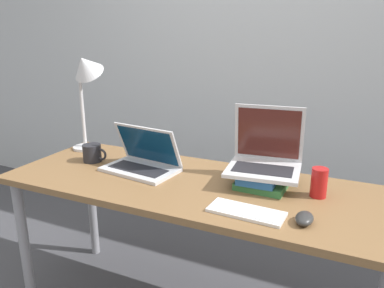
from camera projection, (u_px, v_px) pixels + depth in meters
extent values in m
cube|color=silver|center=(268.00, 35.00, 2.52)|extent=(8.00, 0.05, 2.70)
cube|color=brown|center=(196.00, 186.00, 1.67)|extent=(1.77, 0.64, 0.03)
cylinder|color=gray|center=(24.00, 245.00, 1.88)|extent=(0.05, 0.05, 0.70)
cylinder|color=gray|center=(92.00, 203.00, 2.33)|extent=(0.05, 0.05, 0.70)
cube|color=silver|center=(140.00, 170.00, 1.81)|extent=(0.38, 0.26, 0.02)
cube|color=#232328|center=(138.00, 169.00, 1.79)|extent=(0.30, 0.15, 0.00)
cube|color=silver|center=(148.00, 145.00, 1.83)|extent=(0.36, 0.14, 0.20)
cube|color=#0A2D4C|center=(147.00, 145.00, 1.83)|extent=(0.33, 0.12, 0.18)
cube|color=#33753D|center=(264.00, 182.00, 1.64)|extent=(0.22, 0.24, 0.03)
cube|color=#235693|center=(260.00, 176.00, 1.62)|extent=(0.16, 0.22, 0.03)
cube|color=silver|center=(263.00, 170.00, 1.62)|extent=(0.33, 0.29, 0.02)
cube|color=#232328|center=(263.00, 169.00, 1.61)|extent=(0.27, 0.16, 0.00)
cube|color=silver|center=(269.00, 133.00, 1.69)|extent=(0.31, 0.07, 0.26)
cube|color=#4C1E19|center=(268.00, 133.00, 1.68)|extent=(0.28, 0.06, 0.23)
cube|color=white|center=(246.00, 212.00, 1.39)|extent=(0.29, 0.13, 0.01)
cube|color=silver|center=(246.00, 210.00, 1.38)|extent=(0.26, 0.11, 0.00)
ellipsoid|color=#2D2D2D|center=(304.00, 218.00, 1.31)|extent=(0.06, 0.10, 0.04)
cylinder|color=#232328|center=(92.00, 153.00, 1.94)|extent=(0.09, 0.09, 0.09)
torus|color=#232328|center=(101.00, 155.00, 1.91)|extent=(0.06, 0.01, 0.06)
cylinder|color=red|center=(319.00, 183.00, 1.51)|extent=(0.07, 0.07, 0.12)
cylinder|color=silver|center=(86.00, 147.00, 2.16)|extent=(0.14, 0.14, 0.01)
cylinder|color=silver|center=(82.00, 111.00, 2.09)|extent=(0.02, 0.02, 0.41)
cone|color=silver|center=(85.00, 66.00, 1.95)|extent=(0.16, 0.19, 0.17)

